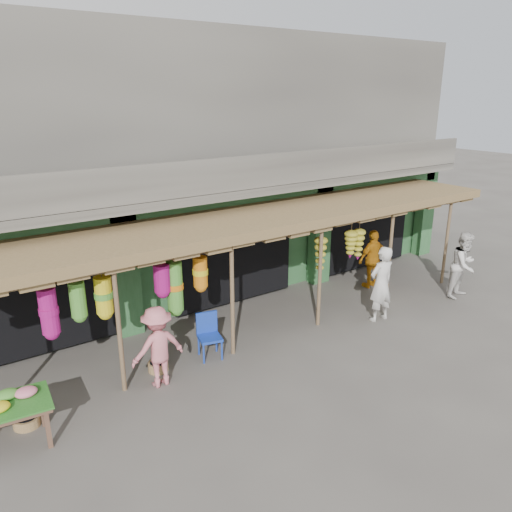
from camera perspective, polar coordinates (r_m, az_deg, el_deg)
ground at (r=12.20m, az=2.89°, el=-8.68°), size 80.00×80.00×0.00m
building at (r=15.16m, az=-8.39°, el=9.91°), size 16.40×6.80×7.00m
awning at (r=11.79m, az=0.05°, el=3.79°), size 14.00×2.70×2.79m
flower_table at (r=9.21m, az=-27.24°, el=-15.23°), size 1.61×1.03×0.93m
blue_chair at (r=10.99m, az=-5.44°, el=-8.71°), size 0.57×0.58×0.99m
basket_left at (r=10.30m, az=-25.20°, el=-15.47°), size 0.54×0.54×0.20m
basket_mid at (r=9.95m, az=-24.71°, el=-16.75°), size 0.47×0.47×0.18m
basket_right at (r=10.80m, az=-11.10°, el=-12.27°), size 0.46×0.46×0.19m
person_front at (r=12.82m, az=14.10°, el=-3.11°), size 0.73×0.50×1.94m
person_right at (r=15.03m, az=22.68°, el=-0.96°), size 0.99×0.82×1.87m
person_vendor at (r=14.97m, az=13.20°, el=-0.32°), size 1.05×0.50×1.74m
person_shopper at (r=10.00m, az=-11.15°, el=-10.13°), size 1.07×0.63×1.65m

